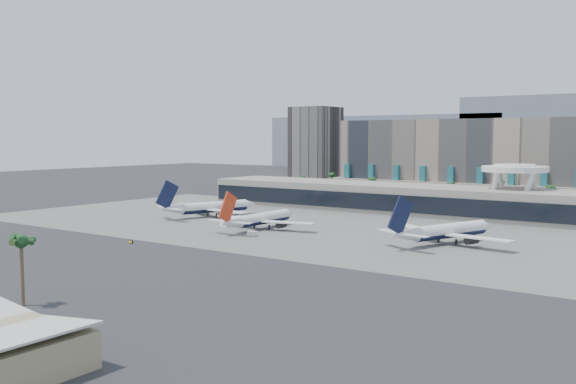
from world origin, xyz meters
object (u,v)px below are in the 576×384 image
Objects in this scene: airliner_centre at (260,219)px; service_vehicle_a at (226,223)px; service_vehicle_b at (253,234)px; taxiway_sign at (130,242)px; airliner_left at (210,207)px; airliner_right at (445,231)px.

airliner_centre reaches higher than service_vehicle_a.
taxiway_sign is (-21.53, -33.54, -0.34)m from service_vehicle_b.
airliner_centre is at bearing 30.13° from service_vehicle_a.
airliner_left is 30.57m from service_vehicle_a.
airliner_right reaches higher than service_vehicle_a.
taxiway_sign is at bearing -125.10° from airliner_right.
airliner_right reaches higher than service_vehicle_b.
airliner_left reaches higher than airliner_centre.
airliner_centre is 19.18× the size of taxiway_sign.
service_vehicle_b is at bearing -139.19° from airliner_right.
airliner_centre is at bearing -4.77° from airliner_left.
airliner_centre is 66.46m from airliner_right.
service_vehicle_a is (-14.50, -1.99, -2.51)m from airliner_centre.
service_vehicle_a is at bearing -173.20° from airliner_centre.
service_vehicle_a is 1.54× the size of service_vehicle_b.
airliner_left is 8.83× the size of service_vehicle_a.
airliner_right is 19.69× the size of taxiway_sign.
airliner_centre is (38.85, -16.28, -0.28)m from airliner_left.
service_vehicle_a is 2.26× the size of taxiway_sign.
taxiway_sign is at bearing -66.60° from service_vehicle_a.
airliner_right is at bearing 13.38° from airliner_left.
airliner_centre is 13.11× the size of service_vehicle_b.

